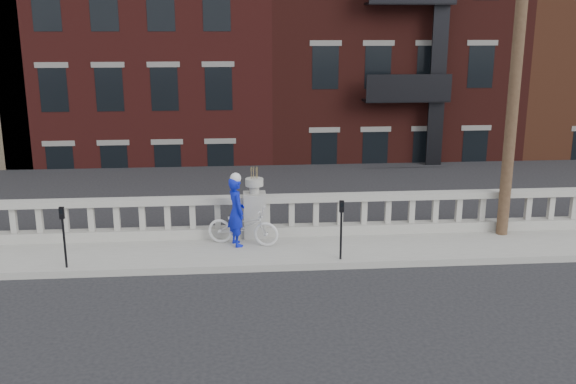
% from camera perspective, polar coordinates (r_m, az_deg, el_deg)
% --- Properties ---
extents(ground, '(120.00, 120.00, 0.00)m').
position_cam_1_polar(ground, '(12.41, -2.29, -10.35)').
color(ground, black).
rests_on(ground, ground).
extents(sidewalk, '(32.00, 2.20, 0.15)m').
position_cam_1_polar(sidewalk, '(15.16, -2.82, -5.32)').
color(sidewalk, gray).
rests_on(sidewalk, ground).
extents(balustrade, '(28.00, 0.34, 1.03)m').
position_cam_1_polar(balustrade, '(15.88, -2.97, -2.24)').
color(balustrade, gray).
rests_on(balustrade, sidewalk).
extents(planter_pedestal, '(0.55, 0.55, 1.76)m').
position_cam_1_polar(planter_pedestal, '(15.83, -2.98, -1.58)').
color(planter_pedestal, gray).
rests_on(planter_pedestal, sidewalk).
extents(lower_level, '(80.00, 44.00, 20.80)m').
position_cam_1_polar(lower_level, '(34.41, -3.19, 10.22)').
color(lower_level, '#605E59').
rests_on(lower_level, ground).
extents(utility_pole, '(1.60, 0.28, 10.00)m').
position_cam_1_polar(utility_pole, '(16.28, 19.91, 13.76)').
color(utility_pole, '#422D1E').
rests_on(utility_pole, sidewalk).
extents(parking_meter_b, '(0.10, 0.09, 1.36)m').
position_cam_1_polar(parking_meter_b, '(14.53, -19.34, -3.22)').
color(parking_meter_b, black).
rests_on(parking_meter_b, sidewalk).
extents(parking_meter_c, '(0.10, 0.09, 1.36)m').
position_cam_1_polar(parking_meter_c, '(14.24, 4.75, -2.77)').
color(parking_meter_c, black).
rests_on(parking_meter_c, sidewalk).
extents(bicycle, '(1.84, 1.09, 0.91)m').
position_cam_1_polar(bicycle, '(15.32, -4.02, -3.03)').
color(bicycle, silver).
rests_on(bicycle, sidewalk).
extents(cyclist, '(0.57, 0.70, 1.66)m').
position_cam_1_polar(cyclist, '(15.17, -4.62, -1.74)').
color(cyclist, '#0B18B0').
rests_on(cyclist, sidewalk).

